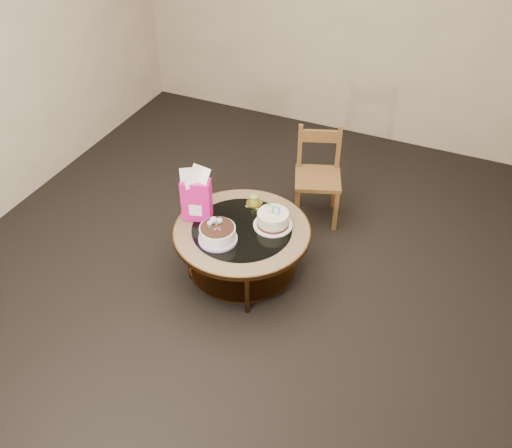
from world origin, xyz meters
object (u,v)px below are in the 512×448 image
at_px(coffee_table, 242,237).
at_px(cream_cake, 273,219).
at_px(decorated_cake, 218,234).
at_px(gift_bag, 196,194).
at_px(dining_chair, 318,175).

height_order(coffee_table, cream_cake, cream_cake).
height_order(decorated_cake, cream_cake, cream_cake).
bearing_deg(cream_cake, decorated_cake, -127.76).
xyz_separation_m(coffee_table, gift_bag, (-0.36, -0.01, 0.29)).
relative_size(coffee_table, dining_chair, 1.25).
distance_m(coffee_table, decorated_cake, 0.25).
bearing_deg(gift_bag, decorated_cake, -50.79).
distance_m(coffee_table, cream_cake, 0.27).
relative_size(coffee_table, cream_cake, 3.52).
bearing_deg(dining_chair, gift_bag, -142.99).
distance_m(coffee_table, dining_chair, 0.98).
height_order(cream_cake, gift_bag, gift_bag).
bearing_deg(gift_bag, cream_cake, -2.74).
bearing_deg(cream_cake, coffee_table, -141.80).
bearing_deg(coffee_table, gift_bag, -178.14).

